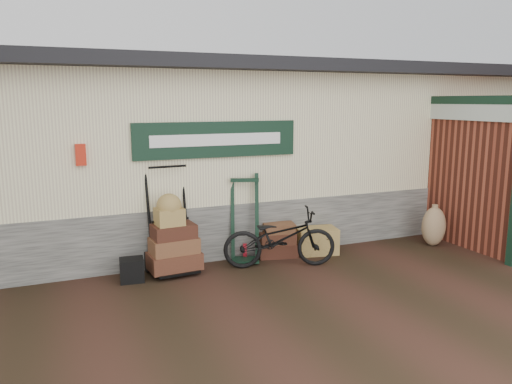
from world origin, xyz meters
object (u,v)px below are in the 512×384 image
Objects in this scene: green_barrow at (245,218)px; black_trunk at (132,270)px; porter_trolley at (169,212)px; wicker_hamper at (317,241)px; bicycle at (280,235)px; suitcase_stack at (277,239)px.

green_barrow is 1.93m from black_trunk.
wicker_hamper is at bearing -6.83° from porter_trolley.
black_trunk is (-0.62, -0.26, -0.74)m from porter_trolley.
bicycle reaches higher than black_trunk.
bicycle is (1.59, -0.50, -0.40)m from porter_trolley.
porter_trolley is 1.30× the size of green_barrow.
green_barrow is 0.66m from bicycle.
porter_trolley is at bearing 22.83° from black_trunk.
green_barrow is 2.20× the size of suitcase_stack.
porter_trolley is 1.00m from black_trunk.
black_trunk is (-1.84, -0.26, -0.53)m from green_barrow.
suitcase_stack reaches higher than wicker_hamper.
green_barrow is at bearing -4.19° from porter_trolley.
porter_trolley is at bearing -160.26° from green_barrow.
suitcase_stack is 1.91× the size of black_trunk.
green_barrow is 0.80× the size of bicycle.
porter_trolley is at bearing 177.36° from wicker_hamper.
green_barrow is 1.35m from wicker_hamper.
suitcase_stack is 2.42m from black_trunk.
green_barrow is at bearing 180.00° from suitcase_stack.
black_trunk is at bearing -173.82° from suitcase_stack.
porter_trolley reaches higher than black_trunk.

